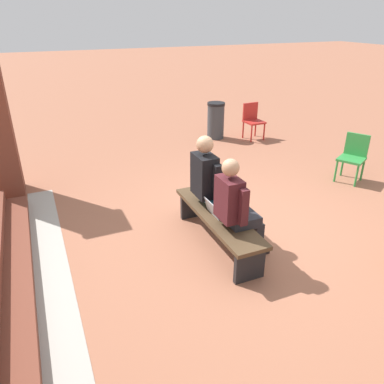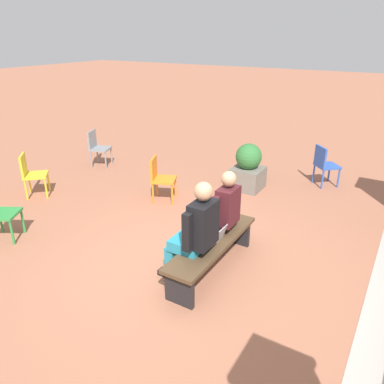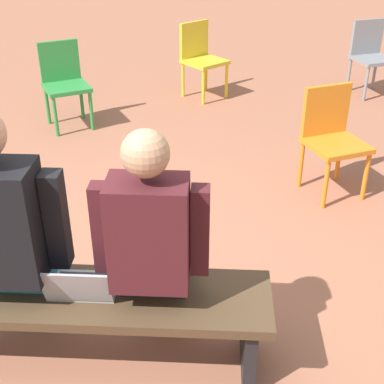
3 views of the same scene
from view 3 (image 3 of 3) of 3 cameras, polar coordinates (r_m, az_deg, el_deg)
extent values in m
plane|color=#9E6047|center=(3.27, -12.00, -11.92)|extent=(60.00, 60.00, 0.00)
cube|color=#4C3823|center=(2.67, -11.39, -10.90)|extent=(1.80, 0.44, 0.05)
cube|color=black|center=(2.76, 6.06, -15.18)|extent=(0.06, 0.37, 0.40)
cube|color=#232328|center=(2.69, -3.80, -7.76)|extent=(0.31, 0.37, 0.13)
cube|color=#232328|center=(3.00, -1.64, -9.96)|extent=(0.10, 0.11, 0.45)
cube|color=black|center=(3.17, -1.51, -12.02)|extent=(0.10, 0.22, 0.06)
cube|color=#232328|center=(3.02, -4.82, -9.82)|extent=(0.10, 0.11, 0.45)
cube|color=black|center=(3.18, -4.55, -11.88)|extent=(0.10, 0.22, 0.06)
cube|color=#47191E|center=(2.34, -4.61, -4.47)|extent=(0.35, 0.22, 0.52)
cube|color=maroon|center=(2.46, -4.25, -3.68)|extent=(0.05, 0.01, 0.31)
cube|color=#47191E|center=(2.39, 0.88, -4.14)|extent=(0.08, 0.09, 0.44)
cube|color=#47191E|center=(2.44, -9.57, -3.78)|extent=(0.08, 0.09, 0.44)
sphere|color=tan|center=(2.15, -5.02, 4.12)|extent=(0.20, 0.20, 0.20)
cube|color=teal|center=(2.85, -17.30, -6.72)|extent=(0.34, 0.40, 0.14)
cube|color=teal|center=(3.14, -13.82, -8.90)|extent=(0.11, 0.12, 0.45)
cube|color=black|center=(3.30, -13.15, -10.85)|extent=(0.11, 0.24, 0.07)
cube|color=teal|center=(3.19, -16.96, -8.66)|extent=(0.11, 0.12, 0.45)
cube|color=black|center=(3.35, -16.17, -10.60)|extent=(0.11, 0.24, 0.07)
cube|color=black|center=(2.48, -14.26, -2.91)|extent=(0.09, 0.10, 0.48)
cube|color=#9EA0A5|center=(2.68, -11.32, -9.77)|extent=(0.32, 0.22, 0.02)
cube|color=#2D2D33|center=(2.68, -11.30, -9.44)|extent=(0.29, 0.15, 0.00)
cube|color=#9EA0A5|center=(2.51, -12.28, -9.93)|extent=(0.32, 0.07, 0.19)
cube|color=#33519E|center=(2.52, -12.24, -9.81)|extent=(0.28, 0.06, 0.17)
cube|color=#2D893D|center=(5.57, -13.23, 10.81)|extent=(0.57, 0.57, 0.04)
cube|color=#2D893D|center=(5.68, -13.97, 13.43)|extent=(0.37, 0.23, 0.40)
cylinder|color=#2D893D|center=(5.44, -14.34, 7.76)|extent=(0.04, 0.04, 0.40)
cylinder|color=#2D893D|center=(5.52, -10.69, 8.47)|extent=(0.04, 0.04, 0.40)
cylinder|color=#2D893D|center=(5.77, -15.17, 8.91)|extent=(0.04, 0.04, 0.40)
cylinder|color=#2D893D|center=(5.84, -11.70, 9.57)|extent=(0.04, 0.04, 0.40)
cube|color=gray|center=(6.73, 18.80, 13.23)|extent=(0.54, 0.54, 0.04)
cube|color=gray|center=(6.83, 18.18, 15.47)|extent=(0.39, 0.18, 0.40)
cylinder|color=gray|center=(6.55, 18.07, 10.89)|extent=(0.04, 0.04, 0.40)
cylinder|color=gray|center=(6.83, 16.38, 11.88)|extent=(0.04, 0.04, 0.40)
cylinder|color=gray|center=(7.03, 18.90, 11.98)|extent=(0.04, 0.04, 0.40)
cube|color=orange|center=(4.28, 15.14, 4.85)|extent=(0.55, 0.55, 0.04)
cube|color=orange|center=(4.34, 14.11, 8.49)|extent=(0.38, 0.20, 0.40)
cylinder|color=orange|center=(4.15, 14.08, 0.78)|extent=(0.04, 0.04, 0.40)
cylinder|color=orange|center=(4.35, 18.03, 1.57)|extent=(0.04, 0.04, 0.40)
cylinder|color=orange|center=(4.41, 11.54, 2.89)|extent=(0.04, 0.04, 0.40)
cylinder|color=orange|center=(4.60, 15.39, 3.55)|extent=(0.04, 0.04, 0.40)
cube|color=gold|center=(6.31, 1.38, 13.73)|extent=(0.59, 0.59, 0.04)
cube|color=gold|center=(6.39, 0.23, 15.98)|extent=(0.32, 0.30, 0.40)
cylinder|color=gold|center=(6.13, 1.22, 11.10)|extent=(0.04, 0.04, 0.40)
cylinder|color=gold|center=(6.36, 3.70, 11.75)|extent=(0.04, 0.04, 0.40)
cylinder|color=gold|center=(6.39, -0.97, 11.88)|extent=(0.04, 0.04, 0.40)
cylinder|color=gold|center=(6.61, 1.49, 12.49)|extent=(0.04, 0.04, 0.40)
camera|label=1|loc=(3.14, 98.37, 8.60)|focal=35.00mm
camera|label=2|loc=(4.46, -92.67, 10.76)|focal=35.00mm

